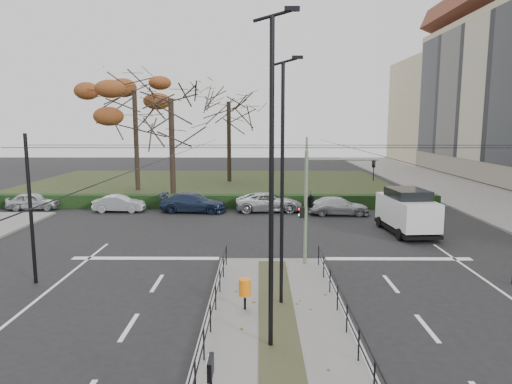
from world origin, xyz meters
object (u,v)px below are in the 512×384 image
Objects in this scene: parked_car_third at (193,203)px; parked_car_second at (119,204)px; litter_bin at (245,288)px; rust_tree at (134,91)px; streetlamp_median_near at (272,183)px; white_van at (407,210)px; parked_car_first at (33,201)px; bare_tree_near at (171,107)px; bare_tree_center at (229,108)px; parked_car_fifth at (339,206)px; info_panel at (210,378)px; parked_car_fourth at (269,202)px; traffic_light at (313,199)px; streetlamp_median_far at (283,182)px.

parked_car_second is at bearing 94.91° from parked_car_third.
rust_tree reaches higher than litter_bin.
streetlamp_median_near is 1.78× the size of white_van.
parked_car_first is 12.45m from bare_tree_near.
streetlamp_median_near is 0.85× the size of bare_tree_near.
bare_tree_center is (-3.63, 37.37, 3.23)m from streetlamp_median_near.
white_van reaches higher than parked_car_fifth.
parked_car_first is (-15.92, 25.33, -0.97)m from info_panel.
parked_car_first is (-17.18, 21.18, -4.17)m from streetlamp_median_near.
parked_car_third is 5.51m from parked_car_fourth.
parked_car_second is 0.34× the size of bare_tree_near.
parked_car_fourth is 18.70m from bare_tree_center.
parked_car_fourth is 0.95× the size of white_van.
parked_car_third is (-7.13, 12.67, -2.40)m from traffic_light.
traffic_light is at bearing -135.76° from parked_car_second.
info_panel is 24.87m from parked_car_fourth.
streetlamp_median_near is (0.83, -2.52, 3.90)m from litter_bin.
litter_bin is at bearing -73.26° from bare_tree_near.
parked_car_fourth reaches higher than litter_bin.
traffic_light is at bearing -58.91° from rust_tree.
bare_tree_center is (-11.90, 23.35, 6.69)m from white_van.
parked_car_second is 8.48m from bare_tree_near.
parked_car_second is (-9.26, 24.53, -1.01)m from info_panel.
white_van is at bearing -63.00° from bare_tree_center.
white_van reaches higher than parked_car_third.
streetlamp_median_near is 2.52× the size of parked_car_second.
traffic_light is at bearing 71.10° from streetlamp_median_far.
parked_car_third is at bearing 90.21° from parked_car_fourth.
bare_tree_center reaches higher than litter_bin.
parked_car_fifth is at bearing -89.44° from parked_car_third.
streetlamp_median_far reaches higher than parked_car_fifth.
parked_car_first is at bearing 144.82° from traffic_light.
parked_car_second is 0.75× the size of parked_car_fourth.
bare_tree_center is at bearing 100.73° from traffic_light.
streetlamp_median_near is 3.16m from streetlamp_median_far.
litter_bin is 0.25× the size of parked_car_fifth.
parked_car_third is at bearing 107.92° from streetlamp_median_far.
streetlamp_median_near reaches higher than litter_bin.
info_panel is 0.15× the size of rust_tree.
parked_car_first reaches higher than parked_car_fifth.
parked_car_third is (-5.13, 20.32, -4.11)m from streetlamp_median_near.
streetlamp_median_near is at bearing -146.26° from parked_car_first.
rust_tree is at bearing 59.10° from parked_car_fifth.
parked_car_fourth is at bearing 86.23° from info_panel.
bare_tree_near reaches higher than parked_car_fourth.
litter_bin is at bearing 108.15° from streetlamp_median_near.
white_van reaches higher than info_panel.
bare_tree_near is at bearing 147.84° from white_van.
parked_car_first is at bearing 164.29° from white_van.
rust_tree is (-13.90, 23.05, 6.27)m from traffic_light.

